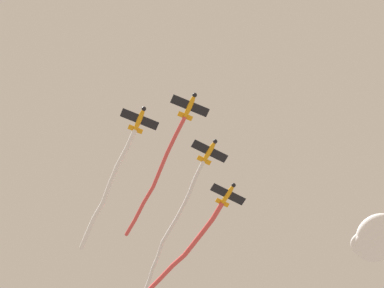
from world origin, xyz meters
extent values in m
ellipsoid|color=orange|center=(4.76, 4.13, 79.27)|extent=(3.85, 3.17, 0.85)
sphere|color=black|center=(3.16, 2.95, 79.27)|extent=(1.01, 1.01, 0.72)
ellipsoid|color=#232833|center=(4.34, 3.82, 79.59)|extent=(1.17, 1.08, 0.45)
cube|color=black|center=(4.64, 4.05, 79.15)|extent=(4.75, 5.71, 0.11)
cube|color=orange|center=(6.16, 5.18, 79.34)|extent=(2.05, 2.37, 0.09)
cube|color=black|center=(6.09, 5.13, 79.79)|extent=(0.83, 0.66, 1.17)
cylinder|color=#DB4C4C|center=(7.62, 6.39, 79.04)|extent=(2.87, 2.50, 1.02)
cylinder|color=#DB4C4C|center=(10.06, 8.39, 78.75)|extent=(2.94, 2.48, 0.90)
cylinder|color=#DB4C4C|center=(12.64, 10.33, 78.62)|extent=(3.03, 2.39, 0.64)
cylinder|color=#DB4C4C|center=(15.29, 12.19, 78.65)|extent=(3.02, 2.35, 0.72)
cylinder|color=#DB4C4C|center=(17.82, 14.24, 78.68)|extent=(2.83, 2.69, 0.64)
cylinder|color=#DB4C4C|center=(20.36, 16.48, 78.53)|extent=(3.14, 2.72, 0.94)
cylinder|color=#DB4C4C|center=(22.92, 18.70, 78.44)|extent=(2.89, 2.68, 0.74)
sphere|color=#DB4C4C|center=(6.43, 5.38, 79.22)|extent=(0.62, 0.62, 0.62)
sphere|color=#DB4C4C|center=(8.81, 7.40, 78.87)|extent=(0.62, 0.62, 0.62)
sphere|color=#DB4C4C|center=(11.30, 9.39, 78.63)|extent=(0.62, 0.62, 0.62)
sphere|color=#DB4C4C|center=(13.97, 11.27, 78.61)|extent=(0.62, 0.62, 0.62)
sphere|color=#DB4C4C|center=(16.61, 13.12, 78.69)|extent=(0.62, 0.62, 0.62)
sphere|color=#DB4C4C|center=(19.02, 15.36, 78.67)|extent=(0.62, 0.62, 0.62)
sphere|color=#DB4C4C|center=(21.70, 17.60, 78.39)|extent=(0.62, 0.62, 0.62)
sphere|color=#DB4C4C|center=(24.14, 19.81, 78.50)|extent=(0.62, 0.62, 0.62)
ellipsoid|color=orange|center=(12.87, 2.86, 79.27)|extent=(3.70, 3.38, 0.85)
sphere|color=black|center=(11.38, 1.55, 79.27)|extent=(1.02, 1.02, 0.72)
ellipsoid|color=#232833|center=(12.48, 2.52, 79.59)|extent=(1.16, 1.11, 0.45)
cube|color=black|center=(12.76, 2.77, 79.15)|extent=(5.06, 5.49, 0.11)
cube|color=orange|center=(14.19, 4.01, 79.34)|extent=(2.16, 2.30, 0.09)
cube|color=black|center=(14.13, 3.96, 79.79)|extent=(0.79, 0.71, 1.17)
cylinder|color=white|center=(15.63, 5.13, 79.26)|extent=(2.79, 2.29, 0.71)
cylinder|color=white|center=(18.12, 6.84, 79.32)|extent=(2.92, 2.15, 0.68)
cylinder|color=white|center=(20.47, 8.38, 79.58)|extent=(2.61, 1.97, 1.14)
cylinder|color=white|center=(22.82, 10.10, 79.98)|extent=(3.03, 2.48, 1.01)
cylinder|color=white|center=(25.15, 12.00, 80.21)|extent=(2.52, 2.29, 0.77)
cylinder|color=white|center=(27.33, 13.84, 80.44)|extent=(2.76, 2.34, 1.02)
cylinder|color=white|center=(29.83, 15.54, 80.62)|extent=(3.02, 2.09, 0.64)
cylinder|color=white|center=(32.26, 17.08, 80.58)|extent=(2.55, 2.04, 0.73)
cylinder|color=white|center=(34.51, 18.48, 80.58)|extent=(2.64, 1.81, 0.72)
cylinder|color=white|center=(36.86, 19.87, 80.61)|extent=(2.72, 2.05, 0.64)
sphere|color=white|center=(14.44, 4.23, 79.22)|extent=(0.62, 0.62, 0.62)
sphere|color=white|center=(16.83, 6.03, 79.30)|extent=(0.62, 0.62, 0.62)
sphere|color=white|center=(19.40, 7.65, 79.35)|extent=(0.62, 0.62, 0.62)
sphere|color=white|center=(21.54, 9.10, 79.81)|extent=(0.62, 0.62, 0.62)
sphere|color=white|center=(24.11, 11.09, 80.15)|extent=(0.62, 0.62, 0.62)
sphere|color=white|center=(26.19, 12.91, 80.27)|extent=(0.62, 0.62, 0.62)
sphere|color=white|center=(28.47, 14.76, 80.61)|extent=(0.62, 0.62, 0.62)
sphere|color=white|center=(31.18, 16.31, 80.63)|extent=(0.62, 0.62, 0.62)
sphere|color=white|center=(33.35, 17.85, 80.54)|extent=(0.62, 0.62, 0.62)
sphere|color=white|center=(35.67, 19.11, 80.62)|extent=(0.62, 0.62, 0.62)
ellipsoid|color=orange|center=(5.17, 12.34, 79.57)|extent=(3.85, 3.17, 0.85)
sphere|color=black|center=(3.57, 11.15, 79.57)|extent=(1.01, 1.01, 0.72)
ellipsoid|color=#232833|center=(4.75, 12.03, 79.89)|extent=(1.17, 1.08, 0.45)
cube|color=black|center=(5.05, 12.25, 79.45)|extent=(4.76, 5.70, 0.11)
cube|color=orange|center=(6.57, 13.38, 79.64)|extent=(2.05, 2.37, 0.09)
cube|color=black|center=(6.50, 13.33, 80.09)|extent=(0.83, 0.66, 1.17)
cylinder|color=white|center=(8.08, 14.56, 79.53)|extent=(2.98, 2.57, 0.80)
cylinder|color=white|center=(10.61, 16.70, 79.60)|extent=(3.11, 2.88, 0.91)
cylinder|color=white|center=(13.25, 18.88, 79.44)|extent=(3.30, 2.67, 1.27)
cylinder|color=white|center=(16.07, 20.92, 78.99)|extent=(3.47, 2.67, 1.31)
cylinder|color=white|center=(18.70, 23.06, 78.79)|extent=(2.91, 2.80, 0.87)
cylinder|color=white|center=(20.99, 25.06, 78.69)|extent=(2.79, 2.37, 1.11)
cylinder|color=white|center=(23.40, 26.93, 78.33)|extent=(3.19, 2.59, 1.28)
sphere|color=white|center=(6.83, 13.58, 79.52)|extent=(0.77, 0.77, 0.77)
sphere|color=white|center=(9.33, 15.54, 79.54)|extent=(0.77, 0.77, 0.77)
sphere|color=white|center=(11.89, 17.85, 79.66)|extent=(0.77, 0.77, 0.77)
sphere|color=white|center=(14.61, 19.90, 79.23)|extent=(0.77, 0.77, 0.77)
sphere|color=white|center=(17.52, 21.94, 78.75)|extent=(0.77, 0.77, 0.77)
sphere|color=white|center=(19.88, 24.18, 78.83)|extent=(0.77, 0.77, 0.77)
sphere|color=white|center=(22.10, 25.94, 78.55)|extent=(0.77, 0.77, 0.77)
sphere|color=white|center=(24.70, 27.91, 78.11)|extent=(0.77, 0.77, 0.77)
ellipsoid|color=orange|center=(20.99, 1.59, 78.97)|extent=(3.67, 3.41, 0.85)
sphere|color=black|center=(19.51, 0.27, 78.97)|extent=(1.02, 1.02, 0.72)
ellipsoid|color=#232833|center=(20.60, 1.25, 79.29)|extent=(1.15, 1.12, 0.45)
cube|color=black|center=(20.88, 1.50, 78.85)|extent=(5.10, 5.46, 0.11)
cube|color=orange|center=(22.29, 2.76, 79.04)|extent=(2.17, 2.29, 0.09)
cube|color=black|center=(22.23, 2.71, 79.49)|extent=(0.78, 0.72, 1.17)
cylinder|color=#DB4C4C|center=(23.71, 3.98, 78.91)|extent=(2.88, 2.63, 0.86)
cylinder|color=#DB4C4C|center=(26.00, 6.05, 79.10)|extent=(2.95, 2.74, 1.32)
cylinder|color=#DB4C4C|center=(28.26, 8.19, 79.61)|extent=(3.03, 2.75, 1.56)
cylinder|color=#DB4C4C|center=(30.42, 10.38, 79.92)|extent=(2.67, 2.80, 0.84)
cylinder|color=#DB4C4C|center=(32.46, 12.85, 80.16)|extent=(2.84, 3.21, 1.44)
cylinder|color=#DB4C4C|center=(34.65, 15.57, 80.65)|extent=(3.14, 3.28, 1.44)
cylinder|color=#DB4C4C|center=(36.95, 18.30, 81.10)|extent=(3.01, 3.26, 1.34)
sphere|color=#DB4C4C|center=(22.54, 2.98, 78.92)|extent=(0.83, 0.83, 0.83)
sphere|color=#DB4C4C|center=(24.87, 4.98, 78.89)|extent=(0.83, 0.83, 0.83)
sphere|color=#DB4C4C|center=(27.12, 7.12, 79.30)|extent=(0.83, 0.83, 0.83)
sphere|color=#DB4C4C|center=(29.40, 9.26, 79.91)|extent=(0.83, 0.83, 0.83)
sphere|color=#DB4C4C|center=(31.45, 11.50, 79.92)|extent=(0.83, 0.83, 0.83)
sphere|color=#DB4C4C|center=(33.46, 14.21, 80.40)|extent=(0.83, 0.83, 0.83)
sphere|color=#DB4C4C|center=(35.83, 16.93, 80.90)|extent=(0.83, 0.83, 0.83)
ellipsoid|color=white|center=(39.61, -22.31, 83.50)|extent=(8.91, 10.75, 2.72)
ellipsoid|color=white|center=(39.56, -21.80, 83.07)|extent=(10.05, 9.97, 2.86)
ellipsoid|color=white|center=(37.87, -23.09, 83.41)|extent=(11.03, 10.58, 4.03)
camera|label=1|loc=(-19.55, -2.06, 3.13)|focal=48.53mm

